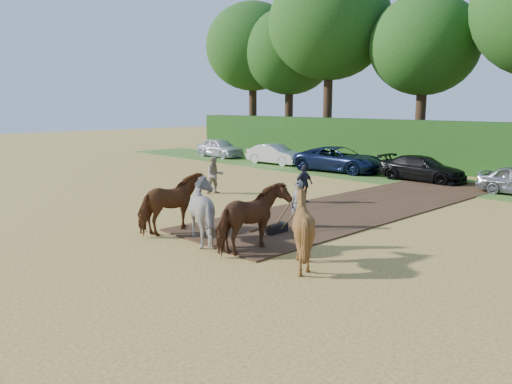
{
  "coord_description": "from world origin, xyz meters",
  "views": [
    {
      "loc": [
        12.59,
        -9.87,
        4.0
      ],
      "look_at": [
        1.95,
        0.19,
        1.4
      ],
      "focal_mm": 35.0,
      "sensor_mm": 36.0,
      "label": 1
    }
  ],
  "objects_px": {
    "plough_team": "(233,214)",
    "spectator_near": "(215,175)",
    "spectator_far": "(304,184)",
    "parked_cars": "(427,169)"
  },
  "relations": [
    {
      "from": "plough_team",
      "to": "parked_cars",
      "type": "relative_size",
      "value": 0.17
    },
    {
      "from": "spectator_near",
      "to": "parked_cars",
      "type": "relative_size",
      "value": 0.05
    },
    {
      "from": "spectator_near",
      "to": "plough_team",
      "type": "bearing_deg",
      "value": -104.12
    },
    {
      "from": "spectator_near",
      "to": "plough_team",
      "type": "xyz_separation_m",
      "value": [
        6.99,
        -4.96,
        0.1
      ]
    },
    {
      "from": "spectator_far",
      "to": "parked_cars",
      "type": "distance_m",
      "value": 8.71
    },
    {
      "from": "spectator_far",
      "to": "parked_cars",
      "type": "relative_size",
      "value": 0.04
    },
    {
      "from": "spectator_far",
      "to": "spectator_near",
      "type": "bearing_deg",
      "value": 111.27
    },
    {
      "from": "spectator_near",
      "to": "parked_cars",
      "type": "bearing_deg",
      "value": -5.79
    },
    {
      "from": "plough_team",
      "to": "spectator_near",
      "type": "bearing_deg",
      "value": 144.68
    },
    {
      "from": "plough_team",
      "to": "parked_cars",
      "type": "distance_m",
      "value": 14.96
    }
  ]
}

